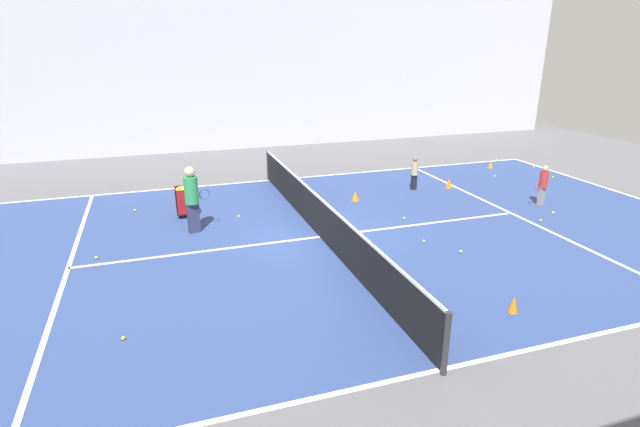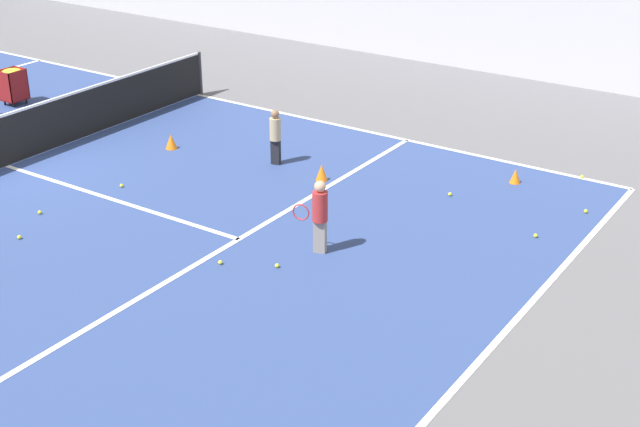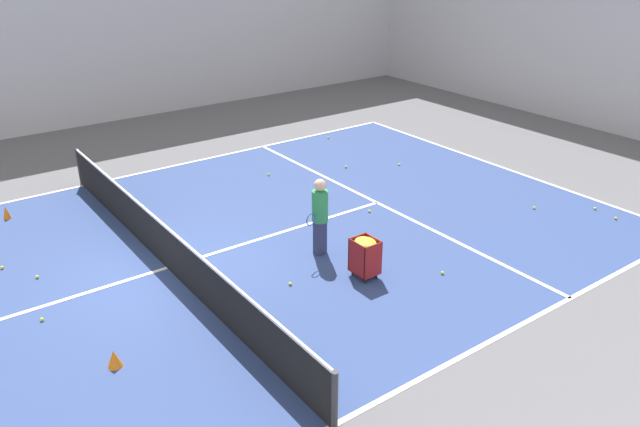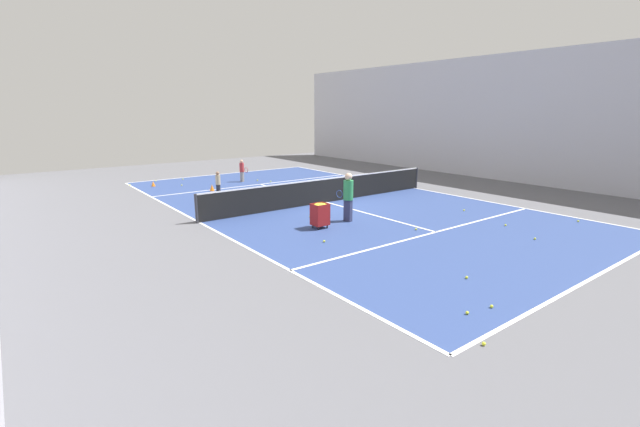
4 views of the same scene
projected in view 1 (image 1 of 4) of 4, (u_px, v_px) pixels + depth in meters
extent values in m
plane|color=#5B5B60|center=(320.00, 237.00, 12.80)|extent=(37.21, 37.21, 0.00)
cube|color=navy|center=(320.00, 237.00, 12.80)|extent=(11.55, 21.41, 0.00)
cube|color=white|center=(636.00, 197.00, 16.00)|extent=(11.55, 0.10, 0.00)
cube|color=white|center=(440.00, 370.00, 7.62)|extent=(0.10, 21.41, 0.00)
cube|color=white|center=(269.00, 180.00, 17.97)|extent=(0.10, 21.41, 0.00)
cube|color=white|center=(511.00, 213.00, 14.56)|extent=(11.55, 0.10, 0.00)
cube|color=white|center=(68.00, 268.00, 11.03)|extent=(11.55, 0.10, 0.00)
cube|color=white|center=(320.00, 237.00, 12.80)|extent=(0.10, 11.77, 0.00)
cube|color=silver|center=(236.00, 71.00, 22.18)|extent=(0.15, 33.51, 6.97)
cylinder|color=#2D2D33|center=(446.00, 344.00, 7.36)|extent=(0.10, 0.10, 1.07)
cylinder|color=#2D2D33|center=(268.00, 165.00, 17.89)|extent=(0.10, 0.10, 1.07)
cube|color=black|center=(320.00, 218.00, 12.63)|extent=(11.65, 0.03, 1.00)
cube|color=white|center=(320.00, 198.00, 12.46)|extent=(11.65, 0.04, 0.05)
cube|color=gray|center=(541.00, 196.00, 15.22)|extent=(0.17, 0.22, 0.56)
cylinder|color=#B22D2D|center=(544.00, 179.00, 15.05)|extent=(0.30, 0.30, 0.50)
sphere|color=tan|center=(545.00, 168.00, 14.94)|extent=(0.19, 0.19, 0.19)
torus|color=#B22D2D|center=(538.00, 185.00, 14.89)|extent=(0.10, 0.28, 0.28)
cube|color=#2D3351|center=(194.00, 218.00, 13.00)|extent=(0.23, 0.31, 0.80)
cylinder|color=#2D8C4C|center=(191.00, 190.00, 12.75)|extent=(0.43, 0.43, 0.71)
sphere|color=beige|center=(189.00, 172.00, 12.59)|extent=(0.27, 0.27, 0.27)
torus|color=#2D478C|center=(204.00, 194.00, 13.03)|extent=(0.09, 0.28, 0.28)
cube|color=black|center=(414.00, 182.00, 16.80)|extent=(0.14, 0.20, 0.51)
cylinder|color=tan|center=(415.00, 168.00, 16.64)|extent=(0.27, 0.27, 0.45)
sphere|color=#846047|center=(415.00, 159.00, 16.54)|extent=(0.17, 0.17, 0.17)
cube|color=maroon|center=(185.00, 212.00, 14.28)|extent=(0.54, 0.46, 0.02)
cube|color=maroon|center=(192.00, 199.00, 14.23)|extent=(0.54, 0.02, 0.73)
cube|color=maroon|center=(176.00, 201.00, 14.10)|extent=(0.54, 0.02, 0.73)
cube|color=maroon|center=(185.00, 202.00, 13.93)|extent=(0.02, 0.46, 0.73)
cube|color=maroon|center=(183.00, 197.00, 14.39)|extent=(0.02, 0.46, 0.73)
ellipsoid|color=yellow|center=(183.00, 190.00, 14.06)|extent=(0.50, 0.42, 0.16)
cylinder|color=black|center=(192.00, 215.00, 14.18)|extent=(0.05, 0.05, 0.13)
cylinder|color=black|center=(191.00, 211.00, 14.52)|extent=(0.05, 0.05, 0.13)
cylinder|color=black|center=(180.00, 217.00, 14.08)|extent=(0.05, 0.05, 0.13)
cylinder|color=black|center=(179.00, 213.00, 14.42)|extent=(0.05, 0.05, 0.13)
cone|color=orange|center=(355.00, 196.00, 15.67)|extent=(0.25, 0.25, 0.31)
cone|color=orange|center=(491.00, 164.00, 19.70)|extent=(0.21, 0.21, 0.28)
cone|color=orange|center=(449.00, 183.00, 17.01)|extent=(0.23, 0.23, 0.33)
cone|color=orange|center=(513.00, 304.00, 9.21)|extent=(0.19, 0.19, 0.33)
sphere|color=yellow|center=(424.00, 241.00, 12.44)|extent=(0.07, 0.07, 0.07)
sphere|color=yellow|center=(96.00, 257.00, 11.50)|extent=(0.07, 0.07, 0.07)
sphere|color=yellow|center=(404.00, 218.00, 14.04)|extent=(0.07, 0.07, 0.07)
sphere|color=yellow|center=(461.00, 251.00, 11.83)|extent=(0.07, 0.07, 0.07)
sphere|color=yellow|center=(553.00, 213.00, 14.49)|extent=(0.07, 0.07, 0.07)
sphere|color=yellow|center=(123.00, 338.00, 8.38)|extent=(0.07, 0.07, 0.07)
sphere|color=yellow|center=(135.00, 210.00, 14.69)|extent=(0.07, 0.07, 0.07)
sphere|color=yellow|center=(494.00, 176.00, 18.39)|extent=(0.07, 0.07, 0.07)
sphere|color=yellow|center=(497.00, 160.00, 20.87)|extent=(0.07, 0.07, 0.07)
sphere|color=yellow|center=(534.00, 167.00, 19.68)|extent=(0.07, 0.07, 0.07)
sphere|color=yellow|center=(553.00, 177.00, 18.29)|extent=(0.07, 0.07, 0.07)
sphere|color=yellow|center=(239.00, 216.00, 14.19)|extent=(0.07, 0.07, 0.07)
sphere|color=yellow|center=(541.00, 220.00, 13.88)|extent=(0.07, 0.07, 0.07)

